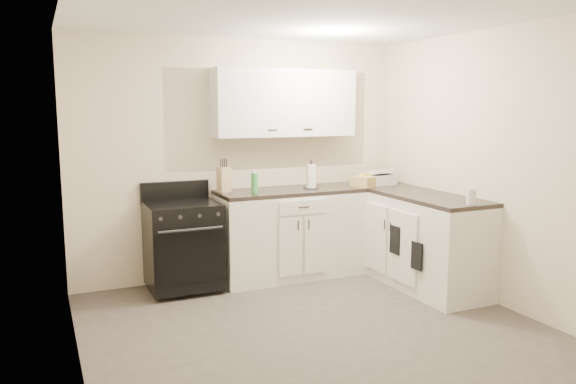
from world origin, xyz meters
name	(u,v)px	position (x,y,z in m)	size (l,w,h in m)	color
floor	(319,332)	(0.00, 0.00, 0.00)	(3.60, 3.60, 0.00)	#473F38
ceiling	(322,11)	(0.00, 0.00, 2.50)	(3.60, 3.60, 0.00)	white
wall_back	(242,159)	(0.00, 1.80, 1.25)	(3.60, 3.60, 0.00)	beige
wall_right	(497,168)	(1.80, 0.00, 1.25)	(3.60, 3.60, 0.00)	beige
wall_left	(72,193)	(-1.80, 0.00, 1.25)	(3.60, 3.60, 0.00)	beige
wall_front	(492,221)	(0.00, -1.80, 1.25)	(3.60, 3.60, 0.00)	beige
base_cabinets_back	(290,235)	(0.43, 1.50, 0.45)	(1.55, 0.60, 0.90)	white
base_cabinets_right	(410,238)	(1.50, 0.85, 0.45)	(0.60, 1.90, 0.90)	white
countertop_back	(290,191)	(0.43, 1.50, 0.92)	(1.55, 0.60, 0.04)	black
countertop_right	(412,193)	(1.50, 0.85, 0.92)	(0.60, 1.90, 0.04)	black
upper_cabinets	(285,103)	(0.43, 1.65, 1.84)	(1.55, 0.30, 0.70)	white
stove	(183,245)	(-0.74, 1.48, 0.46)	(0.69, 0.59, 0.84)	black
knife_block	(224,180)	(-0.27, 1.61, 1.07)	(0.11, 0.10, 0.25)	tan
paper_towel	(311,177)	(0.65, 1.47, 1.07)	(0.11, 0.11, 0.25)	white
soap_bottle	(254,183)	(-0.01, 1.42, 1.04)	(0.07, 0.07, 0.20)	green
wicker_basket	(367,181)	(1.30, 1.39, 1.00)	(0.33, 0.22, 0.11)	tan
countertop_grill	(379,179)	(1.49, 1.45, 1.00)	(0.30, 0.28, 0.11)	silver
glass_jar	(471,196)	(1.51, 0.00, 1.01)	(0.08, 0.08, 0.14)	silver
oven_mitt_near	(417,256)	(1.18, 0.31, 0.43)	(0.02, 0.15, 0.26)	black
oven_mitt_far	(395,240)	(1.18, 0.66, 0.50)	(0.02, 0.16, 0.28)	black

